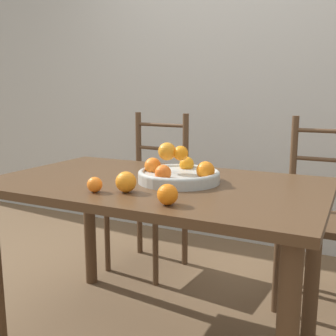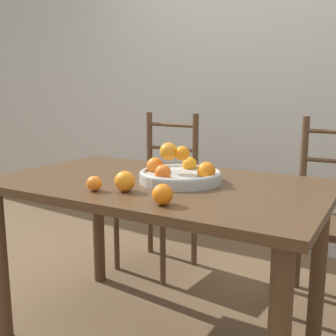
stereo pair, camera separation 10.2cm
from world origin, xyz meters
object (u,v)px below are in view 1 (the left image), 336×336
object	(u,v)px
orange_loose_1	(95,185)
chair_left	(150,197)
chair_right	(322,219)
fruit_bowl	(178,173)
orange_loose_0	(126,182)
orange_loose_2	(168,194)

from	to	relation	value
orange_loose_1	chair_left	distance (m)	1.11
orange_loose_1	chair_right	world-z (taller)	chair_right
orange_loose_1	chair_left	world-z (taller)	chair_left
chair_left	chair_right	size ratio (longest dim) A/B	1.00
fruit_bowl	orange_loose_0	distance (m)	0.28
chair_left	chair_right	xyz separation A→B (m)	(1.07, 0.00, 0.00)
orange_loose_1	chair_left	size ratio (longest dim) A/B	0.06
fruit_bowl	orange_loose_0	size ratio (longest dim) A/B	4.34
fruit_bowl	orange_loose_1	size ratio (longest dim) A/B	5.88
orange_loose_0	chair_left	size ratio (longest dim) A/B	0.08
fruit_bowl	chair_left	world-z (taller)	chair_left
orange_loose_2	chair_right	xyz separation A→B (m)	(0.42, 1.05, -0.33)
fruit_bowl	chair_right	world-z (taller)	chair_right
orange_loose_0	chair_left	distance (m)	1.11
fruit_bowl	orange_loose_0	xyz separation A→B (m)	(-0.11, -0.25, 0.00)
orange_loose_0	chair_right	xyz separation A→B (m)	(0.65, 0.96, -0.34)
fruit_bowl	chair_right	bearing A→B (deg)	52.68
orange_loose_2	chair_left	size ratio (longest dim) A/B	0.07
orange_loose_1	orange_loose_2	xyz separation A→B (m)	(0.33, -0.04, 0.01)
fruit_bowl	chair_right	size ratio (longest dim) A/B	0.34
chair_right	orange_loose_1	bearing A→B (deg)	-126.62
orange_loose_2	chair_left	bearing A→B (deg)	121.72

